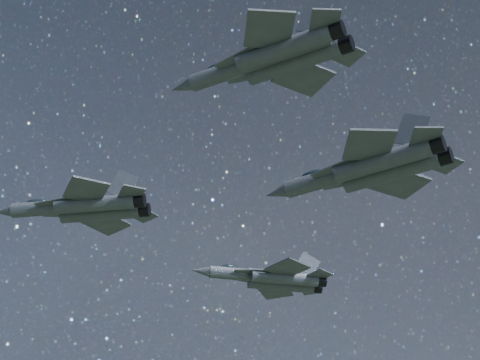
# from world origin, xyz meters

# --- Properties ---
(jet_lead) EXTENTS (16.41, 11.68, 4.18)m
(jet_lead) POSITION_xyz_m (-15.92, -2.11, 150.95)
(jet_lead) COLOR #373D45
(jet_left) EXTENTS (16.16, 10.75, 4.11)m
(jet_left) POSITION_xyz_m (-0.11, 17.28, 151.00)
(jet_left) COLOR #373D45
(jet_right) EXTENTS (16.43, 11.02, 4.15)m
(jet_right) POSITION_xyz_m (4.85, -18.35, 153.27)
(jet_right) COLOR #373D45
(jet_slot) EXTENTS (19.57, 13.03, 4.97)m
(jet_slot) POSITION_xyz_m (11.92, -1.45, 152.97)
(jet_slot) COLOR #373D45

